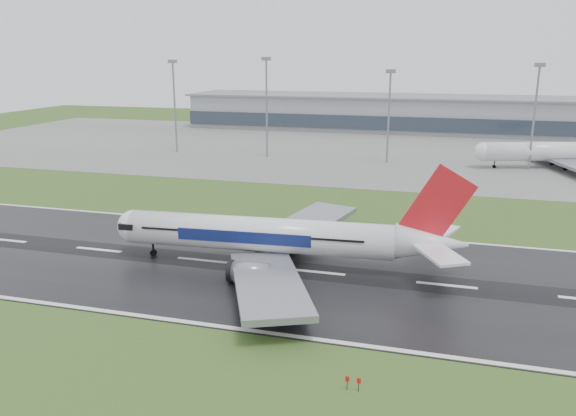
% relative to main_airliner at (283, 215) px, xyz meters
% --- Properties ---
extents(ground, '(520.00, 520.00, 0.00)m').
position_rel_main_airliner_xyz_m(ground, '(26.13, -1.53, -8.67)').
color(ground, '#304E1C').
rests_on(ground, ground).
extents(runway, '(400.00, 45.00, 0.10)m').
position_rel_main_airliner_xyz_m(runway, '(26.13, -1.53, -8.62)').
color(runway, black).
rests_on(runway, ground).
extents(apron, '(400.00, 130.00, 0.08)m').
position_rel_main_airliner_xyz_m(apron, '(26.13, 123.47, -8.63)').
color(apron, slate).
rests_on(apron, ground).
extents(terminal, '(240.00, 36.00, 15.00)m').
position_rel_main_airliner_xyz_m(terminal, '(26.13, 183.47, -1.17)').
color(terminal, gray).
rests_on(terminal, ground).
extents(main_airliner, '(61.74, 59.17, 17.14)m').
position_rel_main_airliner_xyz_m(main_airliner, '(0.00, 0.00, 0.00)').
color(main_airliner, silver).
rests_on(main_airliner, runway).
extents(parked_airliner, '(68.34, 65.84, 16.25)m').
position_rel_main_airliner_xyz_m(parked_airliner, '(57.88, 103.85, -0.46)').
color(parked_airliner, silver).
rests_on(parked_airliner, apron).
extents(floodmast_0, '(0.64, 0.64, 30.95)m').
position_rel_main_airliner_xyz_m(floodmast_0, '(-68.13, 98.47, 6.81)').
color(floodmast_0, gray).
rests_on(floodmast_0, ground).
extents(floodmast_1, '(0.64, 0.64, 31.90)m').
position_rel_main_airliner_xyz_m(floodmast_1, '(-34.29, 98.47, 7.28)').
color(floodmast_1, gray).
rests_on(floodmast_1, ground).
extents(floodmast_2, '(0.64, 0.64, 28.21)m').
position_rel_main_airliner_xyz_m(floodmast_2, '(6.32, 98.47, 5.43)').
color(floodmast_2, gray).
rests_on(floodmast_2, ground).
extents(floodmast_3, '(0.64, 0.64, 30.30)m').
position_rel_main_airliner_xyz_m(floodmast_3, '(49.08, 98.47, 6.48)').
color(floodmast_3, gray).
rests_on(floodmast_3, ground).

